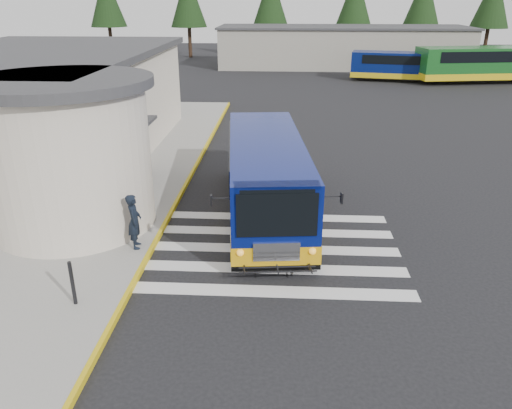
# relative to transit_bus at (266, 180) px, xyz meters

# --- Properties ---
(ground) EXTENTS (140.00, 140.00, 0.00)m
(ground) POSITION_rel_transit_bus_xyz_m (0.68, -1.86, -1.29)
(ground) COLOR black
(ground) RESTS_ON ground
(sidewalk) EXTENTS (10.00, 34.00, 0.15)m
(sidewalk) POSITION_rel_transit_bus_xyz_m (-8.32, 2.14, -1.21)
(sidewalk) COLOR gray
(sidewalk) RESTS_ON ground
(curb_strip) EXTENTS (0.12, 34.00, 0.16)m
(curb_strip) POSITION_rel_transit_bus_xyz_m (-3.37, 2.14, -1.21)
(curb_strip) COLOR gold
(curb_strip) RESTS_ON ground
(station_building) EXTENTS (12.70, 18.70, 4.80)m
(station_building) POSITION_rel_transit_bus_xyz_m (-10.17, 5.05, 1.28)
(station_building) COLOR beige
(station_building) RESTS_ON ground
(crosswalk) EXTENTS (8.00, 5.35, 0.01)m
(crosswalk) POSITION_rel_transit_bus_xyz_m (0.18, -2.66, -1.28)
(crosswalk) COLOR silver
(crosswalk) RESTS_ON ground
(depot_building) EXTENTS (26.40, 8.40, 4.20)m
(depot_building) POSITION_rel_transit_bus_xyz_m (6.68, 40.14, 0.82)
(depot_building) COLOR gray
(depot_building) RESTS_ON ground
(transit_bus) EXTENTS (3.86, 9.75, 2.70)m
(transit_bus) POSITION_rel_transit_bus_xyz_m (0.00, 0.00, 0.00)
(transit_bus) COLOR navy
(transit_bus) RESTS_ON ground
(pedestrian_a) EXTENTS (0.53, 0.70, 1.71)m
(pedestrian_a) POSITION_rel_transit_bus_xyz_m (-3.82, -3.02, -0.29)
(pedestrian_a) COLOR black
(pedestrian_a) RESTS_ON sidewalk
(pedestrian_b) EXTENTS (0.64, 0.80, 1.57)m
(pedestrian_b) POSITION_rel_transit_bus_xyz_m (-6.43, -2.30, -0.35)
(pedestrian_b) COLOR black
(pedestrian_b) RESTS_ON sidewalk
(bollard) EXTENTS (0.10, 0.10, 1.17)m
(bollard) POSITION_rel_transit_bus_xyz_m (-4.51, -6.09, -0.55)
(bollard) COLOR black
(bollard) RESTS_ON sidewalk
(far_bus_a) EXTENTS (8.76, 3.95, 2.18)m
(far_bus_a) POSITION_rel_transit_bus_xyz_m (10.84, 30.53, 0.13)
(far_bus_a) COLOR #06144F
(far_bus_a) RESTS_ON ground
(far_bus_b) EXTENTS (10.54, 4.48, 2.63)m
(far_bus_b) POSITION_rel_transit_bus_xyz_m (17.30, 29.89, 0.42)
(far_bus_b) COLOR #154F1B
(far_bus_b) RESTS_ON ground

